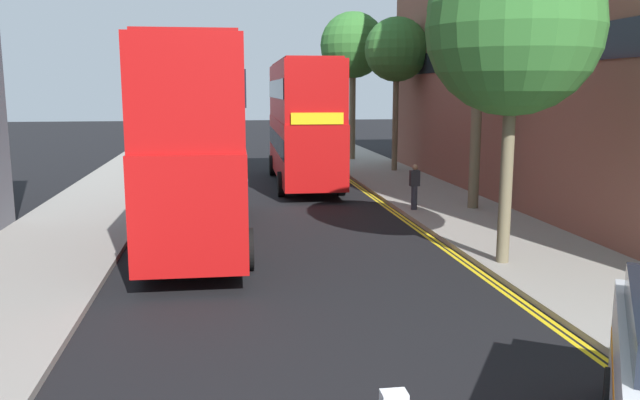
# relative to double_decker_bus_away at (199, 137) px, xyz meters

# --- Properties ---
(sidewalk_right) EXTENTS (4.00, 80.00, 0.14)m
(sidewalk_right) POSITION_rel_double_decker_bus_away_xyz_m (8.90, 1.01, -2.96)
(sidewalk_right) COLOR gray
(sidewalk_right) RESTS_ON ground
(sidewalk_left) EXTENTS (4.00, 80.00, 0.14)m
(sidewalk_left) POSITION_rel_double_decker_bus_away_xyz_m (-4.10, 1.01, -2.96)
(sidewalk_left) COLOR gray
(sidewalk_left) RESTS_ON ground
(kerb_line_outer) EXTENTS (0.10, 56.00, 0.01)m
(kerb_line_outer) POSITION_rel_double_decker_bus_away_xyz_m (6.80, -0.99, -3.03)
(kerb_line_outer) COLOR yellow
(kerb_line_outer) RESTS_ON ground
(kerb_line_inner) EXTENTS (0.10, 56.00, 0.01)m
(kerb_line_inner) POSITION_rel_double_decker_bus_away_xyz_m (6.64, -0.99, -3.03)
(kerb_line_inner) COLOR yellow
(kerb_line_inner) RESTS_ON ground
(double_decker_bus_away) EXTENTS (2.94, 10.85, 5.64)m
(double_decker_bus_away) POSITION_rel_double_decker_bus_away_xyz_m (0.00, 0.00, 0.00)
(double_decker_bus_away) COLOR #B20F0F
(double_decker_bus_away) RESTS_ON ground
(double_decker_bus_oncoming) EXTENTS (2.97, 10.86, 5.64)m
(double_decker_bus_oncoming) POSITION_rel_double_decker_bus_away_xyz_m (4.32, 10.76, 0.00)
(double_decker_bus_oncoming) COLOR #B20F0F
(double_decker_bus_oncoming) RESTS_ON ground
(pedestrian_far) EXTENTS (0.34, 0.22, 1.62)m
(pedestrian_far) POSITION_rel_double_decker_bus_away_xyz_m (7.36, 3.07, -2.04)
(pedestrian_far) COLOR #2D2D38
(pedestrian_far) RESTS_ON sidewalk_right
(street_tree_near) EXTENTS (4.13, 4.13, 7.72)m
(street_tree_near) POSITION_rel_double_decker_bus_away_xyz_m (7.47, -4.10, 2.75)
(street_tree_near) COLOR #6B6047
(street_tree_near) RESTS_ON sidewalk_right
(street_tree_mid) EXTENTS (3.93, 3.93, 8.84)m
(street_tree_mid) POSITION_rel_double_decker_bus_away_xyz_m (8.52, 20.07, 3.92)
(street_tree_mid) COLOR #6B6047
(street_tree_mid) RESTS_ON sidewalk_right
(street_tree_far) EXTENTS (3.30, 3.30, 7.92)m
(street_tree_far) POSITION_rel_double_decker_bus_away_xyz_m (9.64, 14.21, 3.34)
(street_tree_far) COLOR #6B6047
(street_tree_far) RESTS_ON sidewalk_right
(street_tree_distant) EXTENTS (3.70, 3.70, 8.81)m
(street_tree_distant) POSITION_rel_double_decker_bus_away_xyz_m (9.58, 3.10, 4.01)
(street_tree_distant) COLOR #6B6047
(street_tree_distant) RESTS_ON sidewalk_right
(townhouse_terrace_right) EXTENTS (10.08, 28.00, 14.91)m
(townhouse_terrace_right) POSITION_rel_double_decker_bus_away_xyz_m (15.89, 4.95, 4.43)
(townhouse_terrace_right) COLOR brown
(townhouse_terrace_right) RESTS_ON ground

